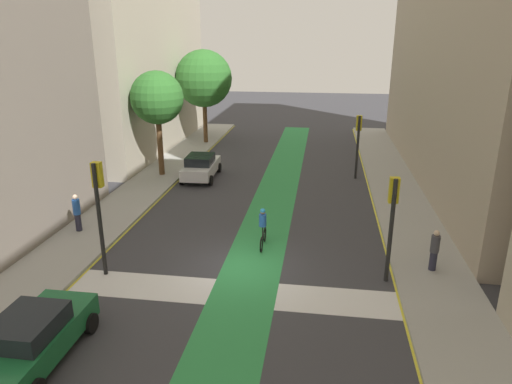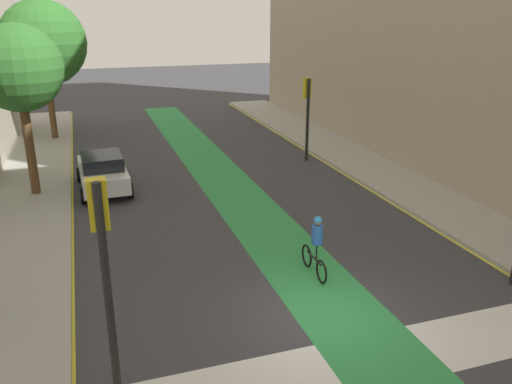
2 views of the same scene
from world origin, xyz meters
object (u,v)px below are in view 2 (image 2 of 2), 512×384
Objects in this scene: traffic_signal_far_right at (307,103)px; cyclist_in_lane at (316,245)px; car_white_left_far at (103,171)px; street_tree_near at (18,69)px; traffic_signal_near_left at (103,250)px; street_tree_far at (43,43)px.

traffic_signal_far_right reaches higher than cyclist_in_lane.
traffic_signal_far_right is 12.32m from cyclist_in_lane.
car_white_left_far is 0.64× the size of street_tree_near.
traffic_signal_near_left is 1.05× the size of car_white_left_far.
street_tree_near is at bearing -92.76° from street_tree_far.
street_tree_near is at bearing 99.81° from traffic_signal_near_left.
cyclist_in_lane reaches higher than car_white_left_far.
cyclist_in_lane is at bearing -112.27° from traffic_signal_far_right.
car_white_left_far is at bearing 118.73° from cyclist_in_lane.
traffic_signal_far_right is at bearing -34.60° from street_tree_far.
traffic_signal_near_left is 17.75m from traffic_signal_far_right.
car_white_left_far is (0.44, 12.84, -2.32)m from traffic_signal_near_left.
street_tree_near reaches higher than cyclist_in_lane.
traffic_signal_near_left reaches higher than traffic_signal_far_right.
street_tree_far reaches higher than car_white_left_far.
street_tree_far reaches higher than cyclist_in_lane.
cyclist_in_lane is at bearing -69.06° from street_tree_far.
cyclist_in_lane is 0.24× the size of street_tree_far.
street_tree_far is (-2.19, 9.93, 4.64)m from car_white_left_far.
car_white_left_far is at bearing -0.95° from street_tree_near.
cyclist_in_lane is at bearing -50.67° from street_tree_near.
car_white_left_far is at bearing 88.03° from traffic_signal_near_left.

